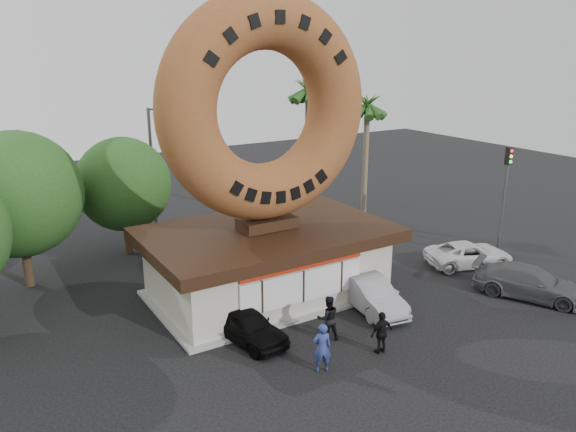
# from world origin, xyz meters

# --- Properties ---
(ground) EXTENTS (90.00, 90.00, 0.00)m
(ground) POSITION_xyz_m (0.00, 0.00, 0.00)
(ground) COLOR black
(ground) RESTS_ON ground
(donut_shop) EXTENTS (11.20, 7.20, 3.80)m
(donut_shop) POSITION_xyz_m (0.00, 5.98, 1.77)
(donut_shop) COLOR beige
(donut_shop) RESTS_ON ground
(giant_donut) EXTENTS (9.88, 2.52, 9.88)m
(giant_donut) POSITION_xyz_m (0.00, 6.00, 8.74)
(giant_donut) COLOR brown
(giant_donut) RESTS_ON donut_shop
(tree_west) EXTENTS (6.00, 6.00, 7.65)m
(tree_west) POSITION_xyz_m (-9.50, 13.00, 4.64)
(tree_west) COLOR #473321
(tree_west) RESTS_ON ground
(tree_mid) EXTENTS (5.20, 5.20, 6.63)m
(tree_mid) POSITION_xyz_m (-4.00, 15.00, 4.02)
(tree_mid) COLOR #473321
(tree_mid) RESTS_ON ground
(palm_near) EXTENTS (2.60, 2.60, 9.75)m
(palm_near) POSITION_xyz_m (7.50, 14.00, 8.41)
(palm_near) COLOR #726651
(palm_near) RESTS_ON ground
(palm_far) EXTENTS (2.60, 2.60, 8.75)m
(palm_far) POSITION_xyz_m (11.00, 12.50, 7.48)
(palm_far) COLOR #726651
(palm_far) RESTS_ON ground
(street_lamp) EXTENTS (2.11, 0.20, 8.00)m
(street_lamp) POSITION_xyz_m (-1.86, 16.00, 4.48)
(street_lamp) COLOR #59595E
(street_lamp) RESTS_ON ground
(traffic_signal) EXTENTS (0.30, 0.38, 6.07)m
(traffic_signal) POSITION_xyz_m (14.00, 3.99, 3.87)
(traffic_signal) COLOR #59595E
(traffic_signal) RESTS_ON ground
(person_left) EXTENTS (0.80, 0.66, 1.88)m
(person_left) POSITION_xyz_m (-1.60, -0.79, 0.94)
(person_left) COLOR navy
(person_left) RESTS_ON ground
(person_center) EXTENTS (1.09, 0.97, 1.87)m
(person_center) POSITION_xyz_m (-0.08, 0.98, 0.94)
(person_center) COLOR black
(person_center) RESTS_ON ground
(person_right) EXTENTS (1.00, 0.42, 1.71)m
(person_right) POSITION_xyz_m (1.06, -0.94, 0.85)
(person_right) COLOR black
(person_right) RESTS_ON ground
(car_black) EXTENTS (2.34, 4.16, 1.34)m
(car_black) POSITION_xyz_m (-2.88, 2.60, 0.67)
(car_black) COLOR black
(car_black) RESTS_ON ground
(car_silver) EXTENTS (2.17, 4.59, 1.45)m
(car_silver) POSITION_xyz_m (3.13, 2.26, 0.73)
(car_silver) COLOR gray
(car_silver) RESTS_ON ground
(car_grey) EXTENTS (4.12, 5.43, 1.47)m
(car_grey) POSITION_xyz_m (10.29, -0.69, 0.73)
(car_grey) COLOR #4D4E51
(car_grey) RESTS_ON ground
(car_white) EXTENTS (5.08, 3.55, 1.29)m
(car_white) POSITION_xyz_m (10.99, 3.53, 0.64)
(car_white) COLOR silver
(car_white) RESTS_ON ground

